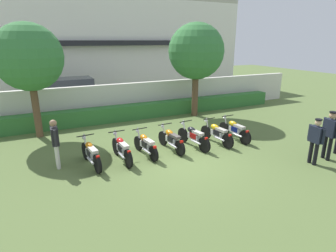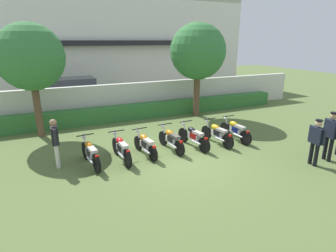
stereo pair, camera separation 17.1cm
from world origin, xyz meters
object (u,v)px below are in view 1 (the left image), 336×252
Objects in this scene: inspector_person at (55,140)px; motorcycle_in_row_0 at (91,153)px; motorcycle_in_row_5 at (217,133)px; parked_car at (73,94)px; motorcycle_in_row_3 at (171,139)px; officer_1 at (330,131)px; officer_0 at (316,138)px; motorcycle_in_row_6 at (234,130)px; motorcycle_in_row_2 at (146,144)px; tree_far_side at (196,52)px; motorcycle_in_row_1 at (122,149)px; motorcycle_in_row_4 at (193,136)px; tree_near_inspector at (29,58)px.

motorcycle_in_row_0 is at bearing -19.66° from inspector_person.
motorcycle_in_row_0 is 5.04m from motorcycle_in_row_5.
inspector_person is (-1.60, -8.35, 0.04)m from parked_car.
officer_1 is (4.60, -3.13, 0.60)m from motorcycle_in_row_3.
officer_0 reaches higher than motorcycle_in_row_0.
motorcycle_in_row_5 is at bearing -37.08° from officer_1.
officer_0 is at bearing -166.99° from motorcycle_in_row_6.
motorcycle_in_row_5 is 1.20× the size of officer_0.
parked_car is 2.38× the size of motorcycle_in_row_0.
motorcycle_in_row_3 is 5.60m from officer_1.
motorcycle_in_row_3 is at bearing 84.85° from motorcycle_in_row_6.
motorcycle_in_row_0 reaches higher than motorcycle_in_row_2.
motorcycle_in_row_0 is 1.08× the size of motorcycle_in_row_2.
tree_far_side is 2.83× the size of motorcycle_in_row_2.
officer_0 is at bearing -155.60° from motorcycle_in_row_5.
motorcycle_in_row_6 is 1.10× the size of officer_1.
motorcycle_in_row_2 is at bearing -81.72° from parked_car.
inspector_person is 1.03× the size of officer_0.
motorcycle_in_row_3 is at bearing -3.76° from inspector_person.
inspector_person is at bearing 75.78° from motorcycle_in_row_1.
motorcycle_in_row_4 is (2.93, 0.06, -0.01)m from motorcycle_in_row_1.
motorcycle_in_row_0 is 1.09× the size of officer_1.
motorcycle_in_row_3 is (1.99, 0.14, -0.02)m from motorcycle_in_row_1.
tree_near_inspector reaches higher than motorcycle_in_row_0.
inspector_person reaches higher than motorcycle_in_row_2.
motorcycle_in_row_0 is 1.15× the size of inspector_person.
officer_1 is (1.67, -3.02, 0.60)m from motorcycle_in_row_6.
tree_near_inspector is 6.67m from motorcycle_in_row_3.
officer_0 reaches higher than motorcycle_in_row_4.
motorcycle_in_row_4 is at bearing -4.00° from inspector_person.
motorcycle_in_row_0 is 0.99× the size of motorcycle_in_row_5.
motorcycle_in_row_2 is 6.48m from officer_1.
officer_1 is at bearing -81.08° from tree_far_side.
parked_car is at bearing 10.49° from motorcycle_in_row_3.
officer_1 is at bearing -137.76° from motorcycle_in_row_4.
motorcycle_in_row_3 is (3.04, 0.10, -0.01)m from motorcycle_in_row_0.
motorcycle_in_row_2 is 1.10× the size of officer_0.
tree_far_side is 6.87m from motorcycle_in_row_2.
motorcycle_in_row_2 is at bearing 81.71° from motorcycle_in_row_4.
tree_near_inspector is 2.51× the size of motorcycle_in_row_5.
motorcycle_in_row_3 is (1.08, 0.07, 0.00)m from motorcycle_in_row_2.
motorcycle_in_row_6 is (5.40, -8.73, -0.49)m from parked_car.
motorcycle_in_row_1 is 0.99× the size of motorcycle_in_row_6.
inspector_person is at bearing 76.98° from motorcycle_in_row_2.
officer_1 reaches higher than motorcycle_in_row_2.
tree_near_inspector reaches higher than officer_1.
tree_far_side is at bearing 26.76° from inspector_person.
motorcycle_in_row_3 is 1.14× the size of officer_0.
motorcycle_in_row_6 is at bearing -49.27° from officer_1.
motorcycle_in_row_1 is (2.54, -4.05, -2.94)m from tree_near_inspector.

